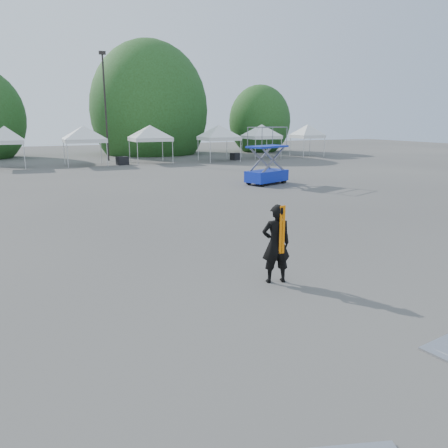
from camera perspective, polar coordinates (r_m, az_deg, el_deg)
name	(u,v)px	position (r m, az deg, el deg)	size (l,w,h in m)	color
ground	(205,263)	(11.92, -2.56, -5.05)	(120.00, 120.00, 0.00)	#474442
light_pole_east	(105,100)	(43.14, -15.28, 15.30)	(0.60, 0.25, 9.80)	black
tree_mid_e	(149,110)	(51.24, -9.72, 14.45)	(5.12, 5.12, 7.79)	#382314
tree_far_e	(260,121)	(54.24, 4.67, 13.24)	(3.84, 3.84, 5.84)	#382314
tent_d	(4,129)	(38.98, -26.77, 10.98)	(3.79, 3.79, 3.88)	silver
tent_e	(83,129)	(39.13, -17.88, 11.76)	(4.70, 4.70, 3.88)	silver
tent_f	(150,128)	(40.34, -9.67, 12.24)	(4.73, 4.73, 3.88)	silver
tent_g	(219,128)	(41.36, -0.68, 12.45)	(4.55, 4.55, 3.88)	silver
tent_h	(262,127)	(44.81, 4.94, 12.48)	(4.41, 4.41, 3.88)	silver
tent_extra_8	(308,127)	(47.48, 10.89, 12.34)	(3.88, 3.88, 3.88)	silver
man	(276,244)	(10.32, 6.81, -2.57)	(0.77, 0.59, 1.89)	black
scissor_lift	(267,156)	(26.45, 5.65, 8.88)	(2.91, 2.14, 3.38)	#0B1B99
crate_mid	(122,161)	(38.94, -13.14, 8.06)	(0.92, 0.71, 0.71)	black
crate_east	(235,156)	(42.66, 1.51, 8.82)	(0.87, 0.68, 0.68)	black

